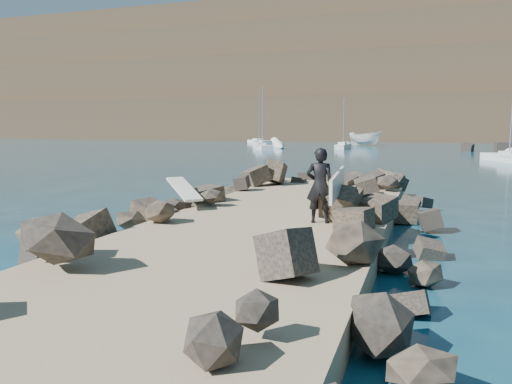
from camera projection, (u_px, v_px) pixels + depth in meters
ground at (268, 243)px, 13.21m from camera, size 800.00×800.00×0.00m
jetty at (242, 250)px, 11.29m from camera, size 6.00×26.00×0.60m
riprap_left at (142, 229)px, 12.66m from camera, size 2.60×22.00×1.00m
riprap_right at (375, 246)px, 10.81m from camera, size 2.60×22.00×1.00m
headland at (448, 86)px, 158.22m from camera, size 360.00×140.00×32.00m
surfboard_resting at (184, 192)px, 15.56m from camera, size 1.90×1.98×0.07m
boat_imported at (365, 138)px, 83.67m from camera, size 6.51×4.55×2.36m
surfer_with_board at (322, 185)px, 12.78m from camera, size 0.91×2.41×1.94m
sailboat_b at (343, 146)px, 70.87m from camera, size 1.51×6.05×7.36m
sailboat_e at (259, 142)px, 92.70m from camera, size 6.61×7.48×9.78m
sailboat_a at (262, 147)px, 68.73m from camera, size 4.80×7.08×8.65m
sailboat_c at (509, 158)px, 44.04m from camera, size 4.14×7.70×9.09m
headland_buildings at (477, 21)px, 146.40m from camera, size 137.50×30.50×5.00m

